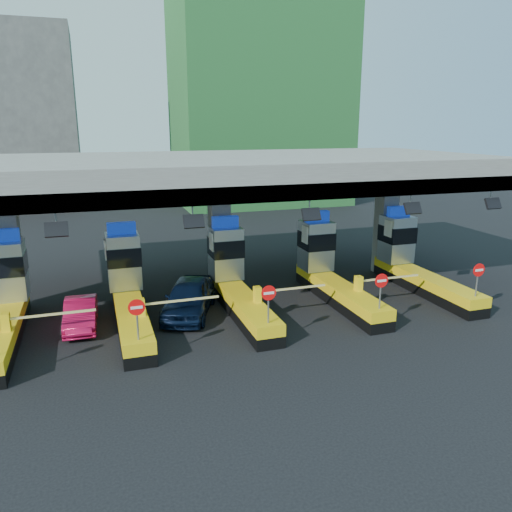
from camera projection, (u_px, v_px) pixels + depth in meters
name	position (u px, v px, depth m)	size (l,w,h in m)	color
ground	(236.00, 307.00, 24.07)	(120.00, 120.00, 0.00)	black
toll_canopy	(219.00, 174.00, 25.15)	(28.00, 12.09, 7.00)	slate
toll_lane_far_left	(5.00, 300.00, 20.93)	(4.43, 8.00, 4.16)	black
toll_lane_left	(127.00, 289.00, 22.45)	(4.43, 8.00, 4.16)	black
toll_lane_center	(234.00, 278.00, 23.97)	(4.43, 8.00, 4.16)	black
toll_lane_right	(328.00, 269.00, 25.50)	(4.43, 8.00, 4.16)	black
toll_lane_far_right	(412.00, 261.00, 27.02)	(4.43, 8.00, 4.16)	black
bg_building_scaffold	(259.00, 72.00, 53.53)	(18.00, 12.00, 28.00)	#1E5926
bg_building_concrete	(4.00, 120.00, 50.56)	(14.00, 10.00, 18.00)	#4C4C49
van	(189.00, 297.00, 23.01)	(1.97, 4.90, 1.67)	black
red_car	(81.00, 314.00, 21.59)	(1.30, 3.72, 1.23)	#BA0E3E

